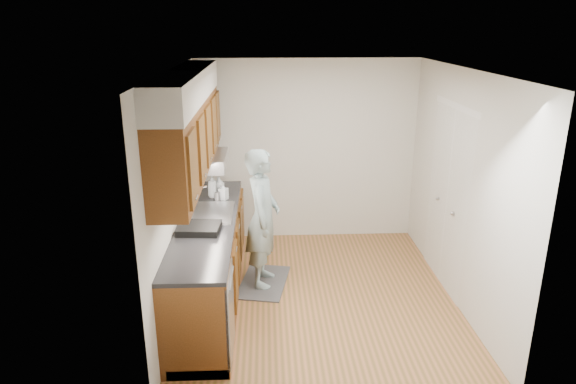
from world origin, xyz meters
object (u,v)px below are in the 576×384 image
at_px(soap_bottle_c, 219,183).
at_px(dish_rack, 199,228).
at_px(soap_bottle_b, 223,191).
at_px(soap_bottle_a, 212,186).
at_px(steel_can, 217,197).
at_px(person, 262,209).
at_px(soda_can, 226,194).

bearing_deg(soap_bottle_c, dish_rack, -93.76).
distance_m(soap_bottle_b, soap_bottle_c, 0.37).
bearing_deg(soap_bottle_a, soap_bottle_b, -35.83).
relative_size(soap_bottle_c, dish_rack, 0.43).
bearing_deg(steel_can, soap_bottle_a, 111.97).
height_order(soap_bottle_b, soap_bottle_c, soap_bottle_b).
xyz_separation_m(person, soap_bottle_b, (-0.46, 0.33, 0.11)).
height_order(soap_bottle_a, soda_can, soap_bottle_a).
bearing_deg(soda_can, soap_bottle_c, 108.08).
bearing_deg(dish_rack, soda_can, 83.18).
bearing_deg(soap_bottle_a, steel_can, -68.03).
distance_m(soda_can, dish_rack, 1.02).
height_order(person, soap_bottle_b, person).
bearing_deg(soda_can, dish_rack, -101.20).
xyz_separation_m(soap_bottle_b, dish_rack, (-0.17, -0.97, -0.07)).
distance_m(soap_bottle_a, soap_bottle_b, 0.18).
xyz_separation_m(soap_bottle_a, soap_bottle_b, (0.14, -0.10, -0.04)).
distance_m(person, soap_bottle_c, 0.89).
height_order(soap_bottle_a, soap_bottle_c, soap_bottle_a).
relative_size(person, dish_rack, 4.41).
bearing_deg(soap_bottle_a, person, -35.87).
xyz_separation_m(soap_bottle_c, dish_rack, (-0.09, -1.33, -0.06)).
xyz_separation_m(soap_bottle_a, soap_bottle_c, (0.05, 0.26, -0.05)).
height_order(person, soda_can, person).
distance_m(steel_can, dish_rack, 0.90).
bearing_deg(steel_can, soap_bottle_b, 48.60).
bearing_deg(soap_bottle_c, soap_bottle_b, -76.84).
bearing_deg(soap_bottle_c, person, -51.91).
xyz_separation_m(soap_bottle_b, steel_can, (-0.07, -0.08, -0.04)).
height_order(soap_bottle_b, dish_rack, soap_bottle_b).
relative_size(soda_can, steel_can, 1.05).
height_order(person, steel_can, person).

